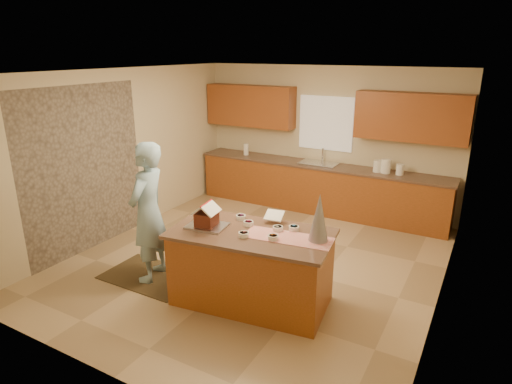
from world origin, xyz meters
TOP-DOWN VIEW (x-y plane):
  - floor at (0.00, 0.00)m, footprint 5.50×5.50m
  - ceiling at (0.00, 0.00)m, footprint 5.50×5.50m
  - wall_back at (0.00, 2.75)m, footprint 5.50×5.50m
  - wall_front at (0.00, -2.75)m, footprint 5.50×5.50m
  - wall_left at (-2.50, 0.00)m, footprint 5.50×5.50m
  - wall_right at (2.50, 0.00)m, footprint 5.50×5.50m
  - stone_accent at (-2.48, -0.80)m, footprint 0.00×2.50m
  - window_curtain at (0.00, 2.72)m, footprint 1.05×0.03m
  - back_counter_base at (0.00, 2.45)m, footprint 4.80×0.60m
  - back_counter_top at (0.00, 2.45)m, footprint 4.85×0.63m
  - upper_cabinet_left at (-1.55, 2.57)m, footprint 1.85×0.35m
  - upper_cabinet_right at (1.55, 2.57)m, footprint 1.85×0.35m
  - sink at (0.00, 2.45)m, footprint 0.70×0.45m
  - faucet at (0.00, 2.63)m, footprint 0.03×0.03m
  - island_base at (0.48, -0.96)m, footprint 1.93×1.15m
  - island_top at (0.48, -0.96)m, footprint 2.02×1.24m
  - table_runner at (0.93, -0.90)m, footprint 1.05×0.50m
  - baking_tray at (-0.06, -1.09)m, footprint 0.51×0.40m
  - cookbook at (0.58, -0.56)m, footprint 0.24×0.20m
  - tinsel_tree at (1.26, -0.81)m, footprint 0.25×0.25m
  - rug at (-1.03, -1.10)m, footprint 1.27×0.83m
  - boy at (-0.98, -1.10)m, footprint 0.59×0.76m
  - canister_a at (1.09, 2.45)m, footprint 0.15×0.15m
  - canister_b at (1.23, 2.45)m, footprint 0.17×0.17m
  - canister_c at (1.47, 2.45)m, footprint 0.13×0.13m
  - paper_towel at (-1.59, 2.45)m, footprint 0.10×0.10m
  - gingerbread_house at (-0.06, -1.09)m, footprint 0.31×0.32m
  - candy_bowls at (0.58, -0.85)m, footprint 0.85×0.57m

SIDE VIEW (x-z plane):
  - floor at x=0.00m, z-range 0.00..0.00m
  - rug at x=-1.03m, z-range 0.00..0.01m
  - back_counter_base at x=0.00m, z-range 0.00..0.88m
  - island_base at x=0.48m, z-range 0.00..0.89m
  - sink at x=0.00m, z-range 0.83..0.95m
  - back_counter_top at x=0.00m, z-range 0.88..0.92m
  - island_top at x=0.48m, z-range 0.89..0.93m
  - table_runner at x=0.93m, z-range 0.93..0.94m
  - baking_tray at x=-0.06m, z-range 0.93..0.96m
  - boy at x=-0.98m, z-range 0.01..1.89m
  - candy_bowls at x=0.58m, z-range 0.93..0.99m
  - canister_c at x=1.47m, z-range 0.92..1.11m
  - cookbook at x=0.58m, z-range 0.98..1.07m
  - canister_a at x=1.09m, z-range 0.92..1.13m
  - paper_towel at x=-1.59m, z-range 0.92..1.15m
  - canister_b at x=1.23m, z-range 0.92..1.16m
  - faucet at x=0.00m, z-range 0.92..1.20m
  - gingerbread_house at x=-0.06m, z-range 0.92..1.21m
  - tinsel_tree at x=1.26m, z-range 0.93..1.49m
  - stone_accent at x=-2.48m, z-range 0.00..2.50m
  - wall_back at x=0.00m, z-range 1.35..1.35m
  - wall_front at x=0.00m, z-range 1.35..1.35m
  - wall_left at x=-2.50m, z-range 1.35..1.35m
  - wall_right at x=2.50m, z-range 1.35..1.35m
  - window_curtain at x=0.00m, z-range 1.15..2.15m
  - upper_cabinet_left at x=-1.55m, z-range 1.50..2.30m
  - upper_cabinet_right at x=1.55m, z-range 1.50..2.30m
  - ceiling at x=0.00m, z-range 2.70..2.70m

